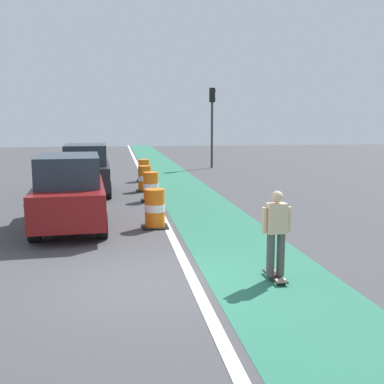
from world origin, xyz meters
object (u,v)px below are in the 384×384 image
at_px(traffic_barrel_back, 145,179).
at_px(traffic_barrel_far, 144,171).
at_px(traffic_barrel_mid, 151,187).
at_px(traffic_light_corner, 212,113).
at_px(parked_suv_second, 86,169).
at_px(traffic_barrel_front, 155,209).
at_px(parked_suv_nearest, 70,191).
at_px(skateboarder_on_lane, 276,232).

bearing_deg(traffic_barrel_back, traffic_barrel_far, 87.23).
relative_size(traffic_barrel_mid, traffic_light_corner, 0.21).
bearing_deg(parked_suv_second, traffic_barrel_far, 56.56).
bearing_deg(parked_suv_second, traffic_barrel_front, -71.15).
bearing_deg(traffic_barrel_front, parked_suv_nearest, 171.25).
height_order(traffic_barrel_back, traffic_barrel_far, same).
height_order(parked_suv_nearest, traffic_barrel_far, parked_suv_nearest).
xyz_separation_m(traffic_barrel_front, traffic_barrel_far, (0.30, 10.55, 0.00)).
xyz_separation_m(parked_suv_second, traffic_barrel_front, (2.27, -6.66, -0.50)).
relative_size(traffic_barrel_back, traffic_light_corner, 0.21).
xyz_separation_m(traffic_barrel_far, traffic_light_corner, (4.75, 6.33, 2.97)).
bearing_deg(parked_suv_nearest, parked_suv_second, 89.45).
height_order(parked_suv_nearest, parked_suv_second, same).
distance_m(traffic_barrel_back, traffic_light_corner, 11.37).
relative_size(skateboarder_on_lane, traffic_barrel_far, 1.55).
relative_size(parked_suv_nearest, traffic_barrel_back, 4.31).
xyz_separation_m(traffic_barrel_front, traffic_barrel_back, (0.13, 7.07, 0.00)).
bearing_deg(traffic_barrel_far, parked_suv_second, -123.44).
distance_m(skateboarder_on_lane, parked_suv_nearest, 6.63).
height_order(traffic_barrel_front, traffic_barrel_far, same).
relative_size(parked_suv_second, traffic_barrel_far, 4.28).
distance_m(skateboarder_on_lane, traffic_barrel_back, 11.96).
bearing_deg(parked_suv_nearest, traffic_barrel_front, -8.75).
bearing_deg(traffic_barrel_far, traffic_barrel_mid, -90.81).
height_order(parked_suv_second, traffic_light_corner, traffic_light_corner).
distance_m(traffic_barrel_front, traffic_barrel_far, 10.56).
distance_m(parked_suv_nearest, traffic_barrel_mid, 4.88).
bearing_deg(traffic_barrel_far, traffic_barrel_back, -92.77).
bearing_deg(traffic_light_corner, traffic_barrel_mid, -111.34).
bearing_deg(parked_suv_second, skateboarder_on_lane, -70.02).
height_order(parked_suv_second, traffic_barrel_front, parked_suv_second).
relative_size(skateboarder_on_lane, traffic_light_corner, 0.33).
xyz_separation_m(parked_suv_nearest, traffic_barrel_back, (2.46, 6.71, -0.50)).
xyz_separation_m(skateboarder_on_lane, parked_suv_second, (-4.15, 11.42, 0.12)).
bearing_deg(traffic_barrel_far, parked_suv_nearest, -104.48).
distance_m(traffic_barrel_front, traffic_barrel_mid, 4.50).
xyz_separation_m(parked_suv_nearest, traffic_barrel_mid, (2.55, 4.14, -0.50)).
relative_size(traffic_barrel_far, traffic_light_corner, 0.21).
bearing_deg(skateboarder_on_lane, traffic_light_corner, 81.65).
xyz_separation_m(skateboarder_on_lane, traffic_barrel_back, (-1.75, 11.83, -0.38)).
bearing_deg(traffic_barrel_back, parked_suv_nearest, -110.15).
distance_m(parked_suv_second, traffic_barrel_back, 2.49).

